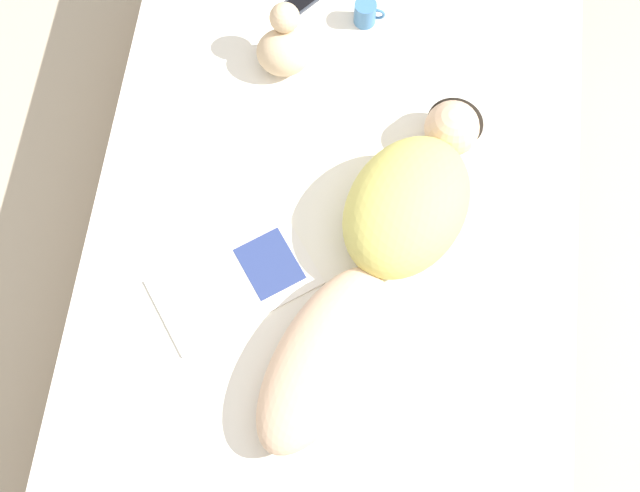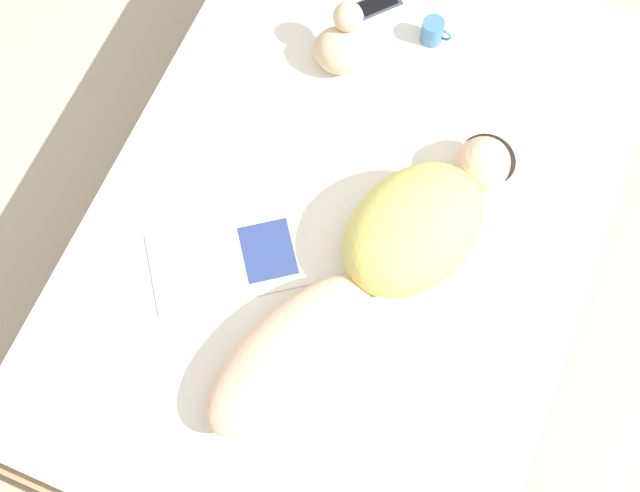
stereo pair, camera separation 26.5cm
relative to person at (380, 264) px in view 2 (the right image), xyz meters
name	(u,v)px [view 2 (the right image)]	position (x,y,z in m)	size (l,w,h in m)	color
ground_plane	(343,269)	(-0.16, 0.14, -0.58)	(12.00, 12.00, 0.00)	#B7A88E
bed	(345,245)	(-0.16, 0.14, -0.34)	(1.56, 2.19, 0.47)	tan
person	(380,264)	(0.00, 0.00, 0.00)	(0.68, 1.23, 0.24)	#DBB28E
open_magazine	(231,259)	(-0.43, -0.12, -0.10)	(0.54, 0.49, 0.01)	silver
coffee_mug	(433,31)	(-0.14, 0.85, -0.06)	(0.10, 0.07, 0.09)	teal
cell_phone	(378,4)	(-0.36, 0.91, -0.10)	(0.16, 0.17, 0.01)	#333842
plush_toy	(341,44)	(-0.39, 0.66, -0.01)	(0.17, 0.19, 0.23)	#D1B289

